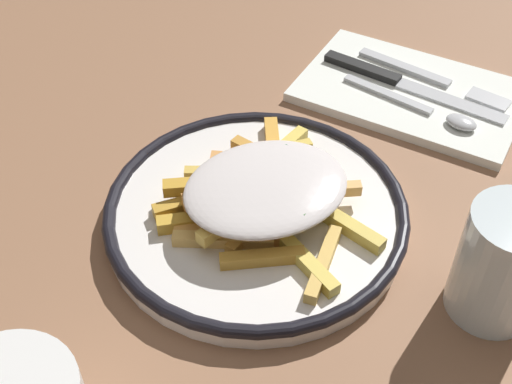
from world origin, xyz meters
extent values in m
plane|color=#8F6346|center=(0.00, 0.00, 0.00)|extent=(2.60, 2.60, 0.00)
cylinder|color=white|center=(0.00, 0.00, 0.01)|extent=(0.26, 0.26, 0.02)
torus|color=black|center=(0.00, 0.00, 0.02)|extent=(0.27, 0.27, 0.01)
cube|color=gold|center=(0.02, 0.01, 0.02)|extent=(0.08, 0.01, 0.01)
cube|color=gold|center=(-0.05, -0.02, 0.03)|extent=(0.02, 0.08, 0.01)
cube|color=gold|center=(0.00, -0.01, 0.02)|extent=(0.06, 0.08, 0.01)
cube|color=#D5BA53|center=(-0.02, 0.01, 0.02)|extent=(0.04, 0.07, 0.01)
cube|color=#DFC34F|center=(0.03, 0.06, 0.02)|extent=(0.04, 0.09, 0.01)
cube|color=#E1A559|center=(-0.03, 0.04, 0.03)|extent=(0.06, 0.08, 0.01)
cube|color=gold|center=(0.05, 0.04, 0.02)|extent=(0.05, 0.06, 0.01)
cube|color=gold|center=(0.02, -0.01, 0.03)|extent=(0.03, 0.09, 0.01)
cube|color=gold|center=(-0.01, -0.02, 0.03)|extent=(0.04, 0.08, 0.01)
cube|color=#F1BD61|center=(0.05, 0.00, 0.02)|extent=(0.05, 0.08, 0.01)
cube|color=#E6C850|center=(-0.06, -0.02, 0.02)|extent=(0.09, 0.02, 0.01)
cube|color=gold|center=(-0.03, -0.02, 0.02)|extent=(0.07, 0.03, 0.01)
cube|color=gold|center=(0.04, -0.03, 0.02)|extent=(0.06, 0.07, 0.01)
cube|color=gold|center=(-0.06, -0.01, 0.03)|extent=(0.06, 0.04, 0.01)
cube|color=gold|center=(-0.06, -0.02, 0.02)|extent=(0.08, 0.07, 0.01)
cube|color=gold|center=(-0.03, 0.02, 0.04)|extent=(0.06, 0.02, 0.01)
cube|color=#D48D48|center=(0.00, -0.05, 0.02)|extent=(0.07, 0.04, 0.01)
cube|color=gold|center=(0.03, 0.08, 0.02)|extent=(0.08, 0.03, 0.01)
cube|color=gold|center=(-0.01, -0.04, 0.02)|extent=(0.05, 0.06, 0.01)
cube|color=#EFC757|center=(0.03, 0.00, 0.04)|extent=(0.09, 0.03, 0.01)
cube|color=gold|center=(0.04, 0.00, 0.02)|extent=(0.05, 0.09, 0.01)
cube|color=gold|center=(-0.02, 0.07, 0.02)|extent=(0.03, 0.09, 0.01)
cube|color=gold|center=(0.01, -0.04, 0.03)|extent=(0.07, 0.08, 0.01)
cube|color=gold|center=(0.02, -0.04, 0.02)|extent=(0.08, 0.06, 0.01)
cube|color=#EBA44F|center=(0.01, -0.02, 0.04)|extent=(0.08, 0.07, 0.01)
ellipsoid|color=silver|center=(0.00, 0.01, 0.05)|extent=(0.18, 0.17, 0.02)
cube|color=#245F33|center=(-0.05, 0.00, 0.05)|extent=(0.00, 0.00, 0.00)
cube|color=#395A31|center=(0.01, 0.00, 0.05)|extent=(0.00, 0.00, 0.00)
cube|color=#266B1D|center=(0.04, 0.00, 0.05)|extent=(0.00, 0.00, 0.00)
cube|color=#255E21|center=(0.01, 0.05, 0.05)|extent=(0.00, 0.00, 0.00)
cube|color=#2D5F1A|center=(0.01, 0.01, 0.05)|extent=(0.00, 0.00, 0.00)
cube|color=#34731A|center=(0.01, 0.01, 0.05)|extent=(0.00, 0.00, 0.00)
cube|color=#216F19|center=(-0.01, 0.04, 0.05)|extent=(0.00, 0.00, 0.00)
cube|color=#306730|center=(0.02, 0.00, 0.05)|extent=(0.00, 0.00, 0.00)
cube|color=white|center=(-0.25, 0.04, 0.01)|extent=(0.17, 0.24, 0.01)
cube|color=silver|center=(-0.28, 0.02, 0.01)|extent=(0.02, 0.11, 0.01)
cube|color=silver|center=(-0.27, 0.12, 0.01)|extent=(0.02, 0.05, 0.00)
cube|color=black|center=(-0.25, -0.02, 0.01)|extent=(0.02, 0.09, 0.01)
cube|color=silver|center=(-0.25, 0.08, 0.01)|extent=(0.02, 0.12, 0.00)
cube|color=silver|center=(-0.22, 0.02, 0.01)|extent=(0.02, 0.10, 0.00)
ellipsoid|color=silver|center=(-0.22, 0.11, 0.02)|extent=(0.02, 0.03, 0.01)
cylinder|color=silver|center=(-0.03, 0.20, 0.05)|extent=(0.07, 0.07, 0.10)
camera|label=1|loc=(0.34, 0.22, 0.44)|focal=46.87mm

